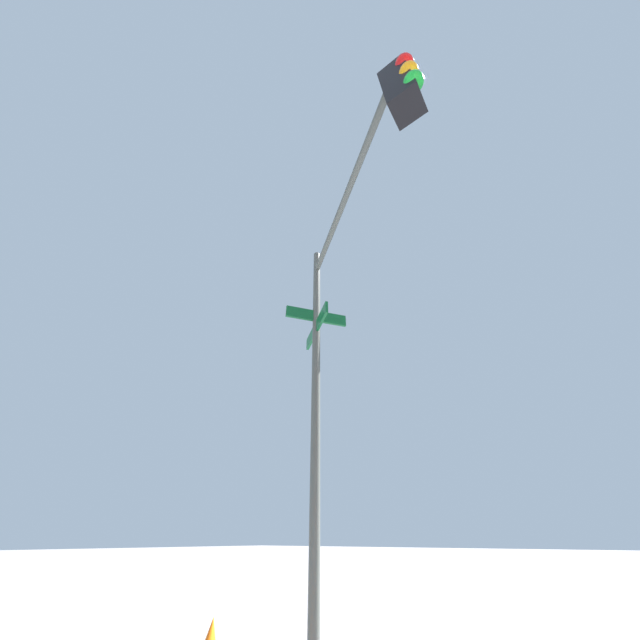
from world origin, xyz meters
TOP-DOWN VIEW (x-y plane):
  - traffic_signal_near at (-6.45, -5.51)m, footprint 2.40×3.03m

SIDE VIEW (x-z plane):
  - traffic_signal_near at x=-6.45m, z-range 1.13..6.55m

